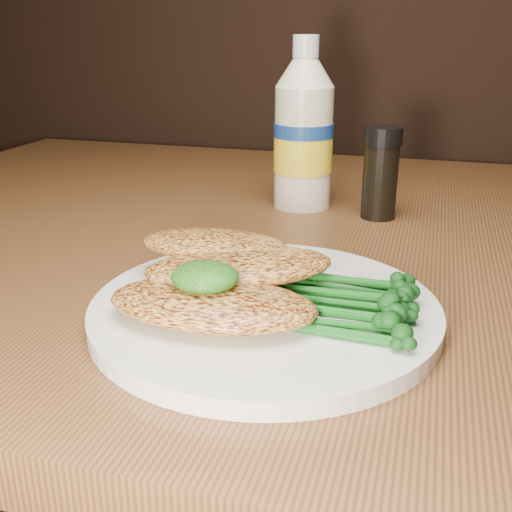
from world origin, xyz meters
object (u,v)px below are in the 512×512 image
(plate, at_px, (265,310))
(pepper_grinder, at_px, (380,173))
(mayo_bottle, at_px, (304,124))
(dining_table, at_px, (309,510))

(plate, xyz_separation_m, pepper_grinder, (0.05, 0.28, 0.04))
(plate, xyz_separation_m, mayo_bottle, (-0.04, 0.30, 0.09))
(dining_table, relative_size, pepper_grinder, 11.88)
(dining_table, distance_m, plate, 0.44)
(dining_table, bearing_deg, plate, -90.18)
(plate, bearing_deg, dining_table, 89.82)
(plate, bearing_deg, mayo_bottle, 97.08)
(dining_table, xyz_separation_m, pepper_grinder, (0.05, 0.06, 0.43))
(plate, height_order, mayo_bottle, mayo_bottle)
(mayo_bottle, bearing_deg, plate, -82.92)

